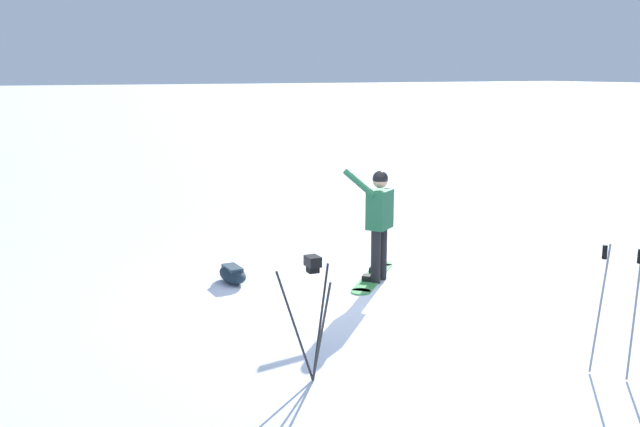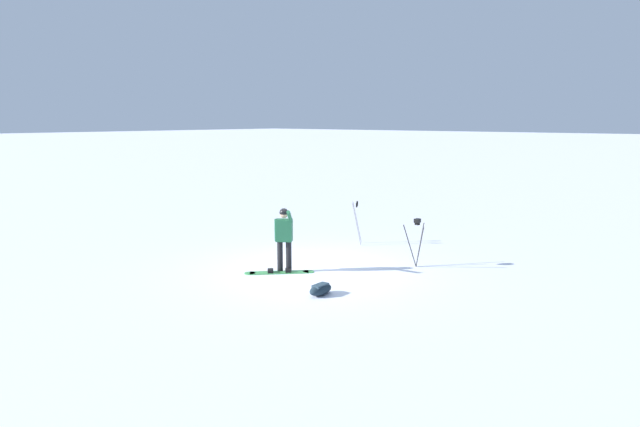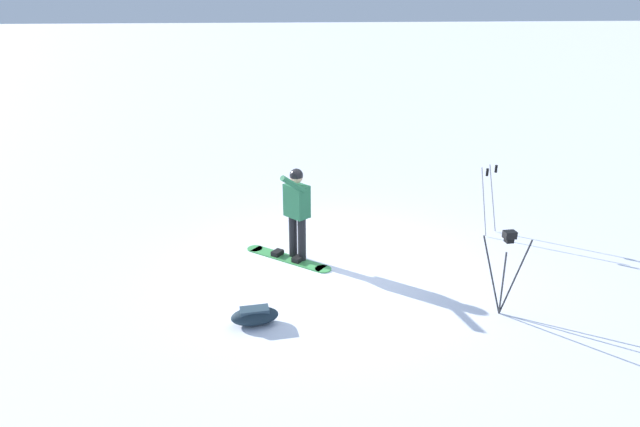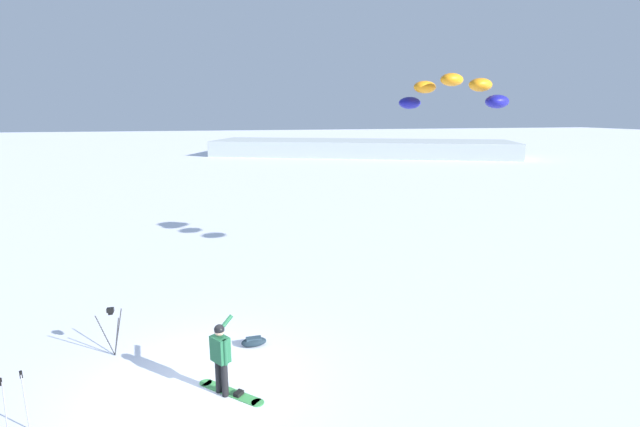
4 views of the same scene
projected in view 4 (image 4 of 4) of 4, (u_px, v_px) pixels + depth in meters
ground_plane at (198, 384)px, 10.23m from camera, size 300.00×300.00×0.00m
snowboarder at (221, 352)px, 9.70m from camera, size 0.70×0.54×1.63m
snowboard at (231, 392)px, 9.92m from camera, size 1.28×1.32×0.10m
traction_kite at (451, 91)px, 16.08m from camera, size 3.88×3.14×1.21m
gear_bag_large at (254, 342)px, 11.88m from camera, size 0.34×0.66×0.24m
camera_tripod at (112, 321)px, 11.27m from camera, size 0.60×0.60×1.26m
ski_poles at (14, 397)px, 8.38m from camera, size 0.45×0.42×1.29m
distant_ridge at (361, 148)px, 64.43m from camera, size 25.44×41.79×2.10m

